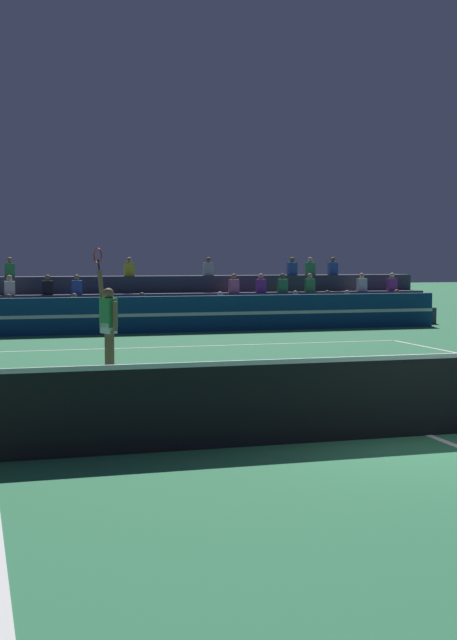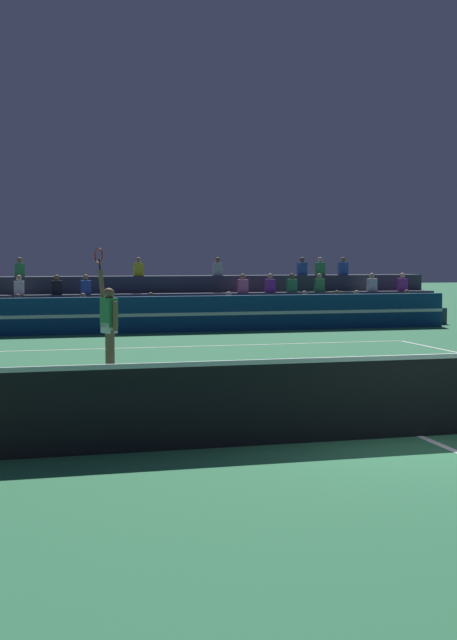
% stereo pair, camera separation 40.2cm
% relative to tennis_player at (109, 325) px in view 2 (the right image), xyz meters
% --- Properties ---
extents(ground_plane, '(120.00, 120.00, 0.00)m').
position_rel_tennis_player_xyz_m(ground_plane, '(3.13, -6.76, -0.99)').
color(ground_plane, '#2D7A4C').
extents(court_lines, '(11.10, 23.90, 0.01)m').
position_rel_tennis_player_xyz_m(court_lines, '(3.13, -6.76, -0.99)').
color(court_lines, white).
rests_on(court_lines, ground).
extents(tennis_net, '(12.00, 0.10, 1.10)m').
position_rel_tennis_player_xyz_m(tennis_net, '(3.13, -6.76, -0.45)').
color(tennis_net, '#2D6B38').
rests_on(tennis_net, ground).
extents(sponsor_banner_wall, '(18.00, 0.26, 1.10)m').
position_rel_tennis_player_xyz_m(sponsor_banner_wall, '(3.13, 9.45, -0.44)').
color(sponsor_banner_wall, navy).
rests_on(sponsor_banner_wall, ground).
extents(bleacher_stand, '(19.37, 2.85, 2.28)m').
position_rel_tennis_player_xyz_m(bleacher_stand, '(3.14, 11.98, -0.34)').
color(bleacher_stand, '#383D4C').
rests_on(bleacher_stand, ground).
extents(tennis_player, '(0.39, 0.79, 2.50)m').
position_rel_tennis_player_xyz_m(tennis_player, '(0.00, 0.00, 0.00)').
color(tennis_player, brown).
rests_on(tennis_player, ground).
extents(tennis_ball, '(0.07, 0.07, 0.07)m').
position_rel_tennis_player_xyz_m(tennis_ball, '(4.29, 1.19, -0.96)').
color(tennis_ball, '#C6DB33').
rests_on(tennis_ball, ground).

